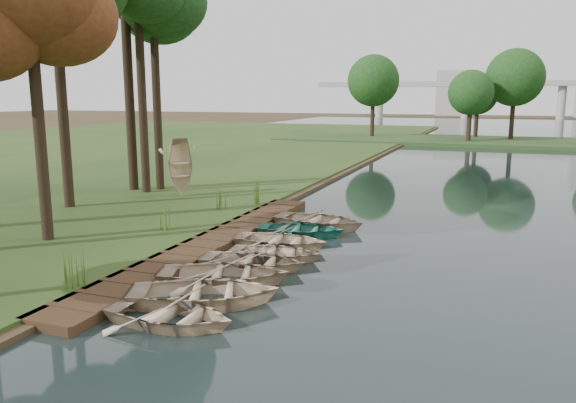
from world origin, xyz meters
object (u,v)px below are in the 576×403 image
(rowboat_0, at_px, (170,312))
(rowboat_1, at_px, (204,289))
(boardwalk, at_px, (211,243))
(rowboat_2, at_px, (224,271))
(stored_rowboat, at_px, (181,190))

(rowboat_0, xyz_separation_m, rowboat_1, (0.11, 1.45, 0.07))
(boardwalk, relative_size, rowboat_1, 4.15)
(rowboat_1, xyz_separation_m, rowboat_2, (-0.23, 1.57, -0.01))
(boardwalk, height_order, stored_rowboat, stored_rowboat)
(rowboat_1, bearing_deg, stored_rowboat, 10.66)
(boardwalk, relative_size, stored_rowboat, 5.45)
(rowboat_0, xyz_separation_m, stored_rowboat, (-8.09, 13.81, 0.23))
(boardwalk, distance_m, rowboat_1, 5.73)
(boardwalk, height_order, rowboat_1, rowboat_1)
(rowboat_1, distance_m, stored_rowboat, 14.83)
(rowboat_2, bearing_deg, boardwalk, 14.64)
(rowboat_2, bearing_deg, stored_rowboat, 17.91)
(rowboat_2, bearing_deg, rowboat_1, 169.93)
(rowboat_2, height_order, stored_rowboat, stored_rowboat)
(rowboat_0, height_order, rowboat_2, rowboat_2)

